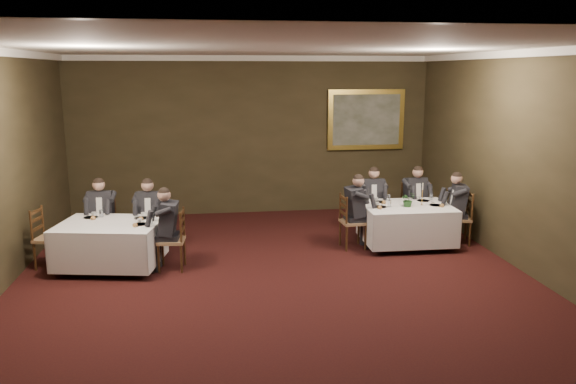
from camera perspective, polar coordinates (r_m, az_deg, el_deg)
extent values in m
plane|color=black|center=(8.20, -0.71, -10.56)|extent=(10.00, 10.00, 0.00)
cube|color=silver|center=(7.57, -0.79, 14.70)|extent=(8.00, 10.00, 0.10)
cube|color=#2F2817|center=(12.61, -3.69, 5.70)|extent=(8.00, 0.10, 3.50)
cube|color=#2F2817|center=(3.03, 12.02, -16.01)|extent=(8.00, 0.10, 3.50)
cube|color=#2F2817|center=(9.10, 25.10, 2.07)|extent=(0.10, 10.00, 3.50)
cube|color=white|center=(12.49, -3.78, 13.41)|extent=(8.00, 0.10, 0.12)
cube|color=white|center=(2.74, 13.27, 17.59)|extent=(8.00, 0.10, 0.12)
cube|color=white|center=(8.97, 25.82, 12.75)|extent=(0.10, 10.00, 0.12)
cube|color=black|center=(10.49, 12.00, -1.52)|extent=(1.55, 1.18, 0.04)
cube|color=white|center=(10.49, 12.01, -1.39)|extent=(1.61, 1.24, 0.02)
cube|color=white|center=(10.57, 11.93, -3.13)|extent=(1.63, 1.26, 0.65)
cube|color=black|center=(9.54, -17.71, -3.21)|extent=(1.72, 1.42, 0.04)
cube|color=white|center=(9.54, -17.72, -3.07)|extent=(1.79, 1.49, 0.02)
cube|color=white|center=(9.62, -17.59, -4.96)|extent=(1.82, 1.51, 0.65)
cube|color=olive|center=(11.18, 8.52, -1.84)|extent=(0.47, 0.45, 0.05)
cube|color=black|center=(11.30, 8.34, -0.40)|extent=(0.38, 0.05, 0.54)
cube|color=black|center=(11.10, 8.58, 0.04)|extent=(0.44, 0.34, 0.55)
sphere|color=tan|center=(11.02, 8.64, 1.97)|extent=(0.22, 0.22, 0.21)
cube|color=olive|center=(11.44, 12.68, -1.69)|extent=(0.49, 0.47, 0.05)
cube|color=black|center=(11.55, 12.30, -0.29)|extent=(0.38, 0.08, 0.54)
cube|color=black|center=(11.36, 12.77, 0.15)|extent=(0.45, 0.36, 0.55)
sphere|color=tan|center=(11.28, 12.86, 2.04)|extent=(0.23, 0.23, 0.21)
cube|color=olive|center=(10.28, 6.63, -3.03)|extent=(0.45, 0.47, 0.05)
cube|color=black|center=(10.16, 5.65, -1.77)|extent=(0.06, 0.38, 0.54)
cube|color=black|center=(10.19, 6.68, -1.00)|extent=(0.34, 0.44, 0.55)
sphere|color=tan|center=(10.11, 6.73, 1.10)|extent=(0.23, 0.23, 0.21)
cube|color=olive|center=(10.92, 16.94, -2.58)|extent=(0.51, 0.53, 0.05)
cube|color=black|center=(10.90, 18.00, -1.35)|extent=(0.12, 0.38, 0.54)
cube|color=black|center=(10.83, 17.07, -0.66)|extent=(0.40, 0.48, 0.55)
sphere|color=tan|center=(10.76, 17.19, 1.31)|extent=(0.25, 0.25, 0.21)
cube|color=olive|center=(10.49, -18.30, -3.27)|extent=(0.46, 0.44, 0.05)
cube|color=black|center=(10.61, -18.16, -1.72)|extent=(0.38, 0.05, 0.54)
cube|color=black|center=(10.40, -18.44, -1.28)|extent=(0.44, 0.33, 0.55)
sphere|color=tan|center=(10.32, -18.58, 0.78)|extent=(0.22, 0.22, 0.21)
cube|color=olive|center=(10.21, -13.78, -3.41)|extent=(0.49, 0.47, 0.05)
cube|color=black|center=(10.33, -13.63, -1.82)|extent=(0.38, 0.07, 0.54)
cube|color=black|center=(10.12, -13.89, -1.36)|extent=(0.45, 0.36, 0.55)
sphere|color=tan|center=(10.04, -14.00, 0.75)|extent=(0.23, 0.23, 0.21)
cube|color=olive|center=(9.31, -11.79, -4.83)|extent=(0.46, 0.48, 0.05)
cube|color=black|center=(9.21, -10.68, -3.38)|extent=(0.06, 0.38, 0.54)
cube|color=black|center=(9.21, -11.89, -2.60)|extent=(0.35, 0.45, 0.55)
sphere|color=tan|center=(9.12, -11.99, -0.29)|extent=(0.23, 0.23, 0.21)
cube|color=olive|center=(10.00, -23.04, -4.38)|extent=(0.50, 0.52, 0.05)
cube|color=black|center=(10.02, -24.13, -2.98)|extent=(0.11, 0.38, 0.54)
imported|color=#2D5926|center=(10.37, 12.10, -0.69)|extent=(0.31, 0.28, 0.28)
cylinder|color=gold|center=(10.58, 13.44, -1.24)|extent=(0.06, 0.06, 0.02)
cylinder|color=gold|center=(10.55, 13.48, -0.44)|extent=(0.01, 0.01, 0.28)
cylinder|color=white|center=(10.50, 13.53, 0.64)|extent=(0.02, 0.02, 0.12)
cylinder|color=white|center=(10.67, 9.24, -0.96)|extent=(0.25, 0.25, 0.01)
cylinder|color=white|center=(10.80, 9.01, -0.66)|extent=(0.08, 0.08, 0.05)
cylinder|color=white|center=(10.70, 10.12, -0.60)|extent=(0.06, 0.06, 0.14)
cylinder|color=white|center=(9.99, -19.38, -2.40)|extent=(0.25, 0.25, 0.01)
cylinder|color=white|center=(10.13, -19.23, -2.06)|extent=(0.08, 0.08, 0.05)
cylinder|color=white|center=(9.94, -18.45, -2.03)|extent=(0.06, 0.06, 0.14)
cube|color=#E9C755|center=(12.98, 7.92, 7.29)|extent=(1.77, 0.08, 1.36)
cube|color=#40442D|center=(12.94, 7.98, 7.27)|extent=(1.55, 0.01, 1.14)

